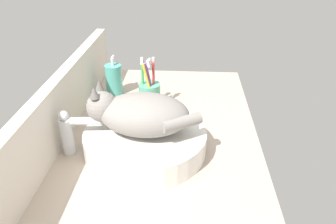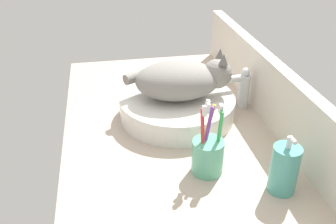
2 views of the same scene
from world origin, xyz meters
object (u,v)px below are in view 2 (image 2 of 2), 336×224
(sink_basin, at_px, (177,107))
(toothbrush_cup, at_px, (208,154))
(cat, at_px, (182,79))
(soap_dispenser, at_px, (284,169))
(faucet, at_px, (241,87))

(sink_basin, xyz_separation_m, toothbrush_cup, (0.28, 0.02, 0.02))
(cat, bearing_deg, sink_basin, -90.72)
(soap_dispenser, bearing_deg, sink_basin, -155.67)
(cat, distance_m, toothbrush_cup, 0.29)
(sink_basin, bearing_deg, soap_dispenser, 24.33)
(sink_basin, bearing_deg, cat, 89.28)
(sink_basin, bearing_deg, faucet, 95.63)
(cat, xyz_separation_m, toothbrush_cup, (0.28, 0.01, -0.07))
(faucet, height_order, toothbrush_cup, toothbrush_cup)
(toothbrush_cup, bearing_deg, cat, -178.93)
(sink_basin, distance_m, cat, 0.09)
(cat, distance_m, faucet, 0.20)
(soap_dispenser, xyz_separation_m, toothbrush_cup, (-0.10, -0.15, -0.01))
(soap_dispenser, bearing_deg, faucet, 174.24)
(cat, relative_size, toothbrush_cup, 1.72)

